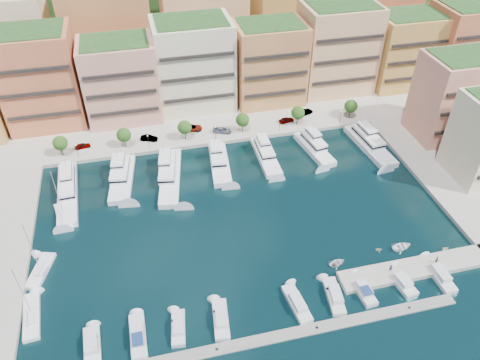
{
  "coord_description": "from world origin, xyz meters",
  "views": [
    {
      "loc": [
        -18.34,
        -73.26,
        72.41
      ],
      "look_at": [
        0.85,
        6.65,
        6.0
      ],
      "focal_mm": 35.0,
      "sensor_mm": 36.0,
      "label": 1
    }
  ],
  "objects_px": {
    "cruiser_1": "(138,337)",
    "person_0": "(391,268)",
    "lamppost_1": "(148,140)",
    "tender_0": "(337,263)",
    "cruiser_9": "(439,275)",
    "tender_2": "(402,247)",
    "yacht_4": "(265,155)",
    "cruiser_3": "(221,320)",
    "tender_3": "(445,249)",
    "yacht_3": "(219,161)",
    "car_1": "(149,138)",
    "tree_0": "(60,143)",
    "lamppost_2": "(216,131)",
    "person_1": "(436,260)",
    "sailboat_0": "(32,317)",
    "cruiser_5": "(297,304)",
    "cruiser_0": "(92,346)",
    "cruiser_6": "(334,296)",
    "car_4": "(286,120)",
    "yacht_2": "(170,173)",
    "car_0": "(83,146)",
    "yacht_0": "(67,189)",
    "tree_5": "(351,106)",
    "car_2": "(192,128)",
    "lamppost_4": "(341,115)",
    "cruiser_8": "(402,282)",
    "yacht_5": "(314,146)",
    "car_3": "(222,130)",
    "tree_2": "(185,127)",
    "tender_1": "(379,249)",
    "tree_3": "(242,120)",
    "lamppost_0": "(77,149)",
    "car_5": "(305,112)",
    "cruiser_7": "(363,290)",
    "sailboat_1": "(41,271)",
    "tree_1": "(124,135)",
    "yacht_6": "(369,143)",
    "sailboat_2": "(64,217)",
    "cruiser_2": "(178,328)"
  },
  "relations": [
    {
      "from": "yacht_2",
      "to": "car_0",
      "type": "distance_m",
      "value": 26.93
    },
    {
      "from": "tender_2",
      "to": "yacht_4",
      "type": "bearing_deg",
      "value": 20.6
    },
    {
      "from": "yacht_2",
      "to": "cruiser_7",
      "type": "relative_size",
      "value": 2.95
    },
    {
      "from": "yacht_5",
      "to": "car_1",
      "type": "relative_size",
      "value": 3.58
    },
    {
      "from": "lamppost_0",
      "to": "sailboat_1",
      "type": "distance_m",
      "value": 37.17
    },
    {
      "from": "cruiser_7",
      "to": "car_4",
      "type": "xyz_separation_m",
      "value": [
        4.13,
        59.95,
        1.17
      ]
    },
    {
      "from": "cruiser_5",
      "to": "tender_2",
      "type": "xyz_separation_m",
      "value": [
        25.92,
        8.56,
        -0.1
      ]
    },
    {
      "from": "sailboat_2",
      "to": "tender_1",
      "type": "bearing_deg",
      "value": -21.65
    },
    {
      "from": "tree_1",
      "to": "yacht_6",
      "type": "distance_m",
      "value": 65.22
    },
    {
      "from": "cruiser_6",
      "to": "car_4",
      "type": "height_order",
      "value": "car_4"
    },
    {
      "from": "tender_2",
      "to": "tree_0",
      "type": "bearing_deg",
      "value": 48.44
    },
    {
      "from": "person_0",
      "to": "cruiser_9",
      "type": "bearing_deg",
      "value": -140.57
    },
    {
      "from": "tender_0",
      "to": "car_5",
      "type": "height_order",
      "value": "car_5"
    },
    {
      "from": "tender_0",
      "to": "car_2",
      "type": "height_order",
      "value": "car_2"
    },
    {
      "from": "tree_0",
      "to": "yacht_4",
      "type": "height_order",
      "value": "tree_0"
    },
    {
      "from": "lamppost_0",
      "to": "cruiser_8",
      "type": "xyz_separation_m",
      "value": [
        61.41,
        -55.78,
        -3.28
      ]
    },
    {
      "from": "person_0",
      "to": "person_1",
      "type": "bearing_deg",
      "value": -124.72
    },
    {
      "from": "tree_2",
      "to": "tender_1",
      "type": "height_order",
      "value": "tree_2"
    },
    {
      "from": "lamppost_4",
      "to": "cruiser_8",
      "type": "xyz_separation_m",
      "value": [
        -10.59,
        -55.78,
        -3.28
      ]
    },
    {
      "from": "cruiser_5",
      "to": "tender_1",
      "type": "relative_size",
      "value": 5.98
    },
    {
      "from": "lamppost_2",
      "to": "cruiser_3",
      "type": "relative_size",
      "value": 0.49
    },
    {
      "from": "tender_3",
      "to": "cruiser_0",
      "type": "bearing_deg",
      "value": 81.76
    },
    {
      "from": "tree_5",
      "to": "lamppost_1",
      "type": "height_order",
      "value": "tree_5"
    },
    {
      "from": "yacht_0",
      "to": "car_0",
      "type": "height_order",
      "value": "yacht_0"
    },
    {
      "from": "person_1",
      "to": "cruiser_1",
      "type": "bearing_deg",
      "value": 6.26
    },
    {
      "from": "cruiser_0",
      "to": "tender_2",
      "type": "bearing_deg",
      "value": 7.77
    },
    {
      "from": "tender_3",
      "to": "lamppost_2",
      "type": "bearing_deg",
      "value": 24.74
    },
    {
      "from": "yacht_3",
      "to": "car_1",
      "type": "xyz_separation_m",
      "value": [
        -16.53,
        13.93,
        0.54
      ]
    },
    {
      "from": "cruiser_3",
      "to": "sailboat_0",
      "type": "distance_m",
      "value": 34.15
    },
    {
      "from": "lamppost_2",
      "to": "yacht_2",
      "type": "bearing_deg",
      "value": -138.89
    },
    {
      "from": "cruiser_2",
      "to": "tree_5",
      "type": "bearing_deg",
      "value": 45.15
    },
    {
      "from": "cruiser_0",
      "to": "sailboat_0",
      "type": "distance_m",
      "value": 13.73
    },
    {
      "from": "tree_1",
      "to": "yacht_3",
      "type": "relative_size",
      "value": 0.32
    },
    {
      "from": "yacht_4",
      "to": "cruiser_7",
      "type": "relative_size",
      "value": 2.23
    },
    {
      "from": "cruiser_5",
      "to": "person_1",
      "type": "xyz_separation_m",
      "value": [
        29.83,
        2.59,
        1.31
      ]
    },
    {
      "from": "cruiser_9",
      "to": "sailboat_1",
      "type": "height_order",
      "value": "sailboat_1"
    },
    {
      "from": "cruiser_0",
      "to": "cruiser_8",
      "type": "height_order",
      "value": "same"
    },
    {
      "from": "lamppost_1",
      "to": "tender_0",
      "type": "height_order",
      "value": "lamppost_1"
    },
    {
      "from": "cruiser_1",
      "to": "lamppost_0",
      "type": "bearing_deg",
      "value": 101.34
    },
    {
      "from": "sailboat_2",
      "to": "yacht_4",
      "type": "bearing_deg",
      "value": 12.81
    },
    {
      "from": "cruiser_1",
      "to": "person_0",
      "type": "height_order",
      "value": "person_0"
    },
    {
      "from": "tender_3",
      "to": "person_1",
      "type": "xyz_separation_m",
      "value": [
        -4.57,
        -3.29,
        1.4
      ]
    },
    {
      "from": "tree_3",
      "to": "lamppost_2",
      "type": "distance_m",
      "value": 8.37
    },
    {
      "from": "tree_5",
      "to": "cruiser_3",
      "type": "height_order",
      "value": "tree_5"
    },
    {
      "from": "cruiser_2",
      "to": "car_1",
      "type": "distance_m",
      "value": 59.66
    },
    {
      "from": "cruiser_3",
      "to": "tender_3",
      "type": "xyz_separation_m",
      "value": [
        48.73,
        5.87,
        -0.09
      ]
    },
    {
      "from": "tree_0",
      "to": "lamppost_2",
      "type": "xyz_separation_m",
      "value": [
        40.0,
        -2.3,
        -0.92
      ]
    },
    {
      "from": "car_4",
      "to": "person_1",
      "type": "xyz_separation_m",
      "value": [
        12.57,
        -57.35,
        0.12
      ]
    },
    {
      "from": "lamppost_1",
      "to": "cruiser_1",
      "type": "height_order",
      "value": "lamppost_1"
    },
    {
      "from": "cruiser_6",
      "to": "car_3",
      "type": "relative_size",
      "value": 1.68
    }
  ]
}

